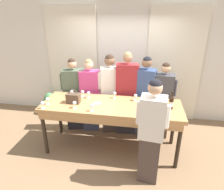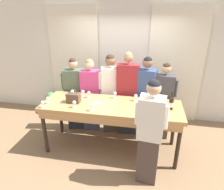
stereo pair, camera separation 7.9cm
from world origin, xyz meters
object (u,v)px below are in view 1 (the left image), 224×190
object	(u,v)px
tasting_bar	(111,109)
wine_glass_back_right	(160,102)
host_pouring	(151,133)
wine_glass_center_mid	(42,104)
guest_navy_coat	(145,97)
wine_glass_by_bottle	(47,100)
wine_glass_back_left	(92,106)
wine_glass_near_host	(160,111)
wine_glass_front_left	(88,93)
wine_glass_front_right	(74,103)
guest_striped_shirt	(127,94)
guest_beige_cap	(162,101)
potted_plant	(50,103)
wine_glass_center_left	(136,96)
wine_bottle	(171,102)
wine_glass_back_mid	(82,92)
handbag	(73,98)
wine_glass_center_right	(72,92)
guest_olive_jacket	(74,95)
guest_pink_top	(90,95)
guest_cream_sweater	(110,93)

from	to	relation	value
tasting_bar	wine_glass_back_right	size ratio (longest dim) A/B	19.45
host_pouring	wine_glass_center_mid	bearing A→B (deg)	170.23
guest_navy_coat	wine_glass_by_bottle	bearing A→B (deg)	-155.13
wine_glass_back_left	wine_glass_near_host	distance (m)	1.14
wine_glass_back_left	host_pouring	size ratio (longest dim) A/B	0.08
tasting_bar	wine_glass_front_left	bearing A→B (deg)	154.15
wine_glass_front_right	host_pouring	size ratio (longest dim) A/B	0.08
wine_glass_front_right	wine_glass_back_left	xyz separation A→B (m)	(0.33, -0.06, 0.00)
guest_striped_shirt	wine_glass_center_mid	bearing A→B (deg)	-144.48
tasting_bar	guest_beige_cap	size ratio (longest dim) A/B	1.56
potted_plant	wine_glass_center_left	bearing A→B (deg)	-22.78
host_pouring	wine_glass_near_host	bearing A→B (deg)	69.23
tasting_bar	wine_glass_by_bottle	world-z (taller)	wine_glass_by_bottle
wine_glass_center_left	wine_glass_by_bottle	world-z (taller)	same
wine_bottle	wine_glass_back_mid	bearing A→B (deg)	171.14
handbag	wine_glass_center_right	bearing A→B (deg)	115.30
tasting_bar	guest_olive_jacket	size ratio (longest dim) A/B	1.55
handbag	wine_glass_by_bottle	size ratio (longest dim) A/B	2.02
wine_glass_front_left	wine_glass_center_mid	distance (m)	0.88
guest_beige_cap	wine_glass_back_right	bearing A→B (deg)	-99.66
guest_olive_jacket	wine_glass_by_bottle	bearing A→B (deg)	-104.49
guest_pink_top	guest_striped_shirt	bearing A→B (deg)	-0.00
wine_glass_center_right	wine_glass_near_host	xyz separation A→B (m)	(1.70, -0.55, -0.00)
wine_glass_center_left	wine_glass_center_mid	xyz separation A→B (m)	(-1.59, -0.60, 0.00)
guest_olive_jacket	guest_beige_cap	xyz separation A→B (m)	(1.91, -0.00, -0.01)
tasting_bar	potted_plant	xyz separation A→B (m)	(-1.86, 1.22, -0.61)
tasting_bar	guest_navy_coat	bearing A→B (deg)	47.09
wine_glass_back_left	guest_cream_sweater	bearing A→B (deg)	81.61
handbag	guest_navy_coat	size ratio (longest dim) A/B	0.15
potted_plant	wine_bottle	bearing A→B (deg)	-22.39
wine_glass_center_mid	guest_olive_jacket	size ratio (longest dim) A/B	0.08
guest_beige_cap	handbag	bearing A→B (deg)	-158.11
wine_glass_center_right	potted_plant	size ratio (longest dim) A/B	0.23
handbag	wine_glass_back_right	distance (m)	1.59
guest_striped_shirt	wine_glass_back_mid	bearing A→B (deg)	-156.57
wine_glass_back_left	wine_glass_near_host	bearing A→B (deg)	-0.06
wine_glass_front_left	guest_cream_sweater	xyz separation A→B (m)	(0.35, 0.41, -0.14)
wine_glass_back_left	guest_olive_jacket	xyz separation A→B (m)	(-0.66, 0.94, -0.23)
guest_navy_coat	host_pouring	world-z (taller)	guest_navy_coat
wine_glass_near_host	potted_plant	distance (m)	3.21
guest_pink_top	guest_striped_shirt	world-z (taller)	guest_striped_shirt
wine_glass_center_mid	guest_pink_top	world-z (taller)	guest_pink_top
wine_glass_center_right	guest_striped_shirt	size ratio (longest dim) A/B	0.07
wine_glass_center_mid	wine_glass_back_right	xyz separation A→B (m)	(2.03, 0.42, 0.00)
wine_glass_front_right	guest_pink_top	distance (m)	0.91
wine_glass_near_host	guest_olive_jacket	distance (m)	2.05
guest_olive_jacket	guest_pink_top	size ratio (longest dim) A/B	1.00
wine_glass_center_mid	guest_beige_cap	world-z (taller)	guest_beige_cap
wine_glass_back_mid	wine_glass_near_host	xyz separation A→B (m)	(1.48, -0.57, 0.00)
wine_glass_back_left	wine_glass_back_right	size ratio (longest dim) A/B	1.00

